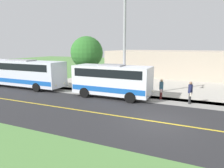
% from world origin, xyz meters
% --- Properties ---
extents(ground_plane, '(120.00, 120.00, 0.00)m').
position_xyz_m(ground_plane, '(0.00, 0.00, 0.00)').
color(ground_plane, '#548442').
extents(road_surface, '(8.00, 100.00, 0.01)m').
position_xyz_m(road_surface, '(0.00, 0.00, 0.00)').
color(road_surface, '#28282B').
rests_on(road_surface, ground).
extents(sidewalk, '(2.40, 100.00, 0.01)m').
position_xyz_m(sidewalk, '(-5.20, 0.00, 0.00)').
color(sidewalk, gray).
rests_on(sidewalk, ground).
extents(parking_lot_surface, '(14.00, 36.00, 0.01)m').
position_xyz_m(parking_lot_surface, '(-12.40, 3.00, 0.00)').
color(parking_lot_surface, '#B2ADA3').
rests_on(parking_lot_surface, ground).
extents(road_centre_line, '(0.16, 100.00, 0.00)m').
position_xyz_m(road_centre_line, '(0.00, 0.00, 0.01)').
color(road_centre_line, gold).
rests_on(road_centre_line, ground).
extents(shuttle_bus_front, '(2.73, 7.04, 2.94)m').
position_xyz_m(shuttle_bus_front, '(-4.54, -4.99, 1.62)').
color(shuttle_bus_front, white).
rests_on(shuttle_bus_front, ground).
extents(transit_bus_rear, '(2.74, 10.50, 3.07)m').
position_xyz_m(transit_bus_rear, '(-4.54, -15.97, 1.69)').
color(transit_bus_rear, silver).
rests_on(transit_bus_rear, ground).
extents(pedestrian_with_bags, '(0.72, 0.34, 1.79)m').
position_xyz_m(pedestrian_with_bags, '(-5.06, 1.58, 0.97)').
color(pedestrian_with_bags, '#262628').
rests_on(pedestrian_with_bags, ground).
extents(pedestrian_waiting, '(0.72, 0.34, 1.74)m').
position_xyz_m(pedestrian_waiting, '(-5.60, -0.80, 0.94)').
color(pedestrian_waiting, '#4C1919').
rests_on(pedestrian_waiting, ground).
extents(street_light_pole, '(1.97, 0.24, 8.59)m').
position_xyz_m(street_light_pole, '(-4.88, -4.02, 4.71)').
color(street_light_pole, '#9E9EA3').
rests_on(street_light_pole, ground).
extents(tree_curbside, '(3.50, 3.50, 5.59)m').
position_xyz_m(tree_curbside, '(-7.40, -9.27, 3.82)').
color(tree_curbside, brown).
rests_on(tree_curbside, ground).
extents(commercial_building, '(10.00, 19.26, 3.79)m').
position_xyz_m(commercial_building, '(-21.40, -1.95, 1.90)').
color(commercial_building, '#B7A893').
rests_on(commercial_building, ground).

